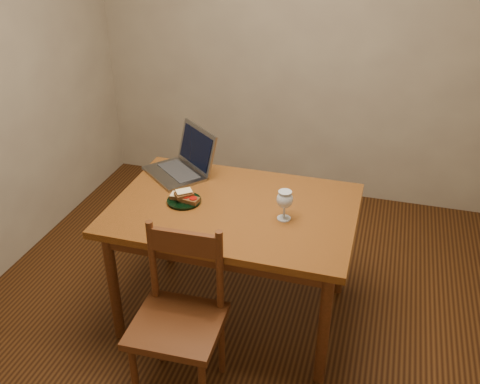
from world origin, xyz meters
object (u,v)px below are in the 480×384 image
(chair, at_px, (178,313))
(milk_glass, at_px, (284,205))
(plate, at_px, (184,201))
(table, at_px, (234,220))
(laptop, at_px, (185,161))

(chair, bearing_deg, milk_glass, 53.45)
(chair, xyz_separation_m, milk_glass, (0.38, 0.55, 0.34))
(chair, distance_m, milk_glass, 0.75)
(chair, distance_m, plate, 0.65)
(chair, xyz_separation_m, plate, (-0.18, 0.56, 0.26))
(table, bearing_deg, plate, -172.86)
(plate, relative_size, milk_glass, 1.14)
(plate, relative_size, laptop, 0.38)
(table, height_order, chair, chair)
(plate, distance_m, laptop, 0.37)
(table, relative_size, chair, 2.91)
(chair, relative_size, milk_glass, 2.72)
(table, relative_size, milk_glass, 7.92)
(laptop, bearing_deg, milk_glass, 12.22)
(laptop, bearing_deg, table, 1.99)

